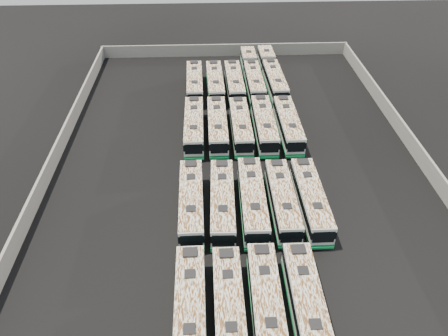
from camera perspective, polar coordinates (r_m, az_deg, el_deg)
ground at (r=52.11m, az=1.96°, el=-0.82°), size 140.00×140.00×0.00m
perimeter_wall at (r=51.45m, az=1.99°, el=0.16°), size 45.20×73.20×2.20m
bus_front_far_left at (r=36.82m, az=-4.40°, el=-18.10°), size 2.61×11.72×3.29m
bus_front_left at (r=36.85m, az=0.68°, el=-18.02°), size 2.44×11.32×3.19m
bus_front_center at (r=37.21m, az=5.58°, el=-17.47°), size 2.60×11.47×3.22m
bus_front_right at (r=37.56m, az=10.78°, el=-17.37°), size 2.54×11.64×3.28m
bus_midfront_far_left at (r=45.71m, az=-4.27°, el=-4.51°), size 2.66×11.67×3.28m
bus_midfront_left at (r=45.61m, az=-0.21°, el=-4.50°), size 2.76×11.68×3.27m
bus_midfront_center at (r=45.89m, az=3.74°, el=-4.23°), size 2.67×11.85×3.33m
bus_midfront_right at (r=46.31m, az=7.63°, el=-4.21°), size 2.40×11.31×3.19m
bus_midfront_far_right at (r=46.82m, az=11.26°, el=-4.09°), size 2.50×11.52×3.24m
bus_midback_far_left at (r=58.04m, az=-3.93°, el=5.45°), size 2.51×11.73×3.30m
bus_midback_left at (r=58.04m, az=-0.86°, el=5.53°), size 2.51×11.67×3.29m
bus_midback_center at (r=58.11m, az=2.20°, el=5.51°), size 2.52×11.46×3.22m
bus_midback_right at (r=58.45m, az=5.28°, el=5.64°), size 2.52×11.83×3.33m
bus_midback_far_right at (r=58.91m, az=8.39°, el=5.61°), size 2.50×11.61×3.27m
bus_back_far_left at (r=69.56m, az=-3.85°, el=11.00°), size 2.65×11.47×3.22m
bus_back_left at (r=69.42m, az=-1.17°, el=11.02°), size 2.69×11.48×3.22m
bus_back_center at (r=69.49m, az=1.37°, el=11.06°), size 2.66×11.54×3.24m
bus_back_right at (r=72.59m, az=3.72°, el=12.13°), size 2.56×17.52×3.17m
bus_back_far_right at (r=73.11m, az=6.27°, el=12.20°), size 2.88×17.88×3.23m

